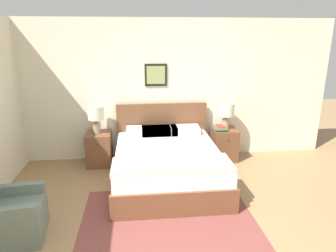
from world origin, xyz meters
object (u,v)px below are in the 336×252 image
object	(u,v)px
nightstand_near_window	(99,149)
table_lamp_near_window	(96,115)
bed	(167,163)
nightstand_by_door	(224,144)
armchair	(10,215)
table_lamp_by_door	(226,112)

from	to	relation	value
nightstand_near_window	table_lamp_near_window	bearing A→B (deg)	166.70
bed	table_lamp_near_window	bearing A→B (deg)	146.60
table_lamp_near_window	nightstand_by_door	bearing A→B (deg)	-0.09
nightstand_near_window	bed	bearing A→B (deg)	-33.64
nightstand_near_window	nightstand_by_door	xyz separation A→B (m)	(2.34, 0.00, 0.00)
armchair	nightstand_near_window	distance (m)	2.18
bed	table_lamp_by_door	xyz separation A→B (m)	(1.19, 0.78, 0.63)
armchair	bed	bearing A→B (deg)	114.91
bed	table_lamp_near_window	xyz separation A→B (m)	(-1.19, 0.78, 0.63)
table_lamp_near_window	table_lamp_by_door	xyz separation A→B (m)	(2.37, 0.00, 0.00)
nightstand_by_door	table_lamp_by_door	size ratio (longest dim) A/B	1.23
bed	nightstand_by_door	distance (m)	1.41
armchair	table_lamp_near_window	bearing A→B (deg)	151.48
nightstand_near_window	nightstand_by_door	world-z (taller)	same
armchair	nightstand_by_door	world-z (taller)	armchair
nightstand_near_window	nightstand_by_door	distance (m)	2.34
nightstand_near_window	nightstand_by_door	bearing A→B (deg)	0.00
armchair	table_lamp_by_door	world-z (taller)	table_lamp_by_door
bed	table_lamp_near_window	distance (m)	1.56
bed	nightstand_near_window	world-z (taller)	bed
bed	armchair	distance (m)	2.33
nightstand_by_door	armchair	bearing A→B (deg)	-147.13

